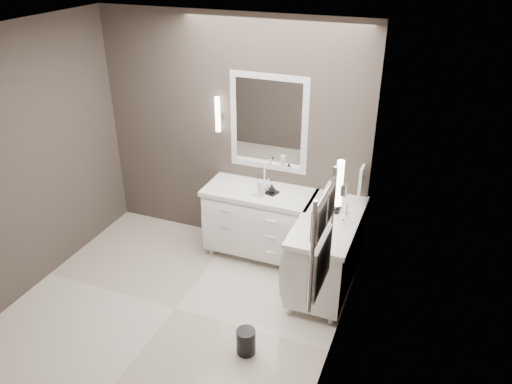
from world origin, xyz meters
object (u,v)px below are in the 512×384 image
at_px(vanity_back, 259,219).
at_px(waste_bin, 246,341).
at_px(vanity_right, 327,249).
at_px(towel_ladder, 321,245).

height_order(vanity_back, waste_bin, vanity_back).
height_order(vanity_back, vanity_right, same).
xyz_separation_m(vanity_back, waste_bin, (0.45, -1.51, -0.36)).
height_order(vanity_back, towel_ladder, towel_ladder).
distance_m(vanity_right, towel_ladder, 1.60).
bearing_deg(vanity_right, vanity_back, 159.62).
bearing_deg(vanity_back, waste_bin, -73.37).
xyz_separation_m(vanity_back, towel_ladder, (1.10, -1.63, 0.91)).
bearing_deg(vanity_back, towel_ladder, -55.90).
distance_m(towel_ladder, waste_bin, 1.43).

